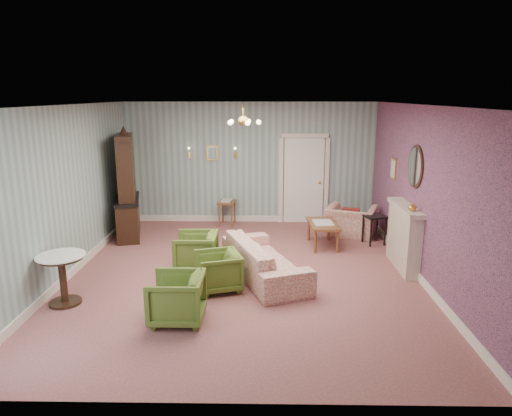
{
  "coord_description": "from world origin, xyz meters",
  "views": [
    {
      "loc": [
        0.34,
        -7.62,
        3.07
      ],
      "look_at": [
        0.2,
        0.4,
        1.1
      ],
      "focal_mm": 32.56,
      "sensor_mm": 36.0,
      "label": 1
    }
  ],
  "objects_px": {
    "dresser": "(126,184)",
    "side_table_black": "(374,230)",
    "coffee_table": "(323,234)",
    "olive_chair_a": "(176,296)",
    "olive_chair_c": "(196,250)",
    "sofa_chintz": "(265,253)",
    "olive_chair_b": "(218,269)",
    "wingback_chair": "(352,216)",
    "fireplace": "(404,237)",
    "pedestal_table": "(63,279)"
  },
  "relations": [
    {
      "from": "dresser",
      "to": "side_table_black",
      "type": "relative_size",
      "value": 3.81
    },
    {
      "from": "coffee_table",
      "to": "olive_chair_a",
      "type": "bearing_deg",
      "value": -126.06
    },
    {
      "from": "side_table_black",
      "to": "olive_chair_a",
      "type": "bearing_deg",
      "value": -135.21
    },
    {
      "from": "olive_chair_c",
      "to": "sofa_chintz",
      "type": "relative_size",
      "value": 0.34
    },
    {
      "from": "olive_chair_a",
      "to": "olive_chair_b",
      "type": "relative_size",
      "value": 1.09
    },
    {
      "from": "olive_chair_b",
      "to": "dresser",
      "type": "height_order",
      "value": "dresser"
    },
    {
      "from": "side_table_black",
      "to": "olive_chair_b",
      "type": "bearing_deg",
      "value": -141.69
    },
    {
      "from": "olive_chair_a",
      "to": "wingback_chair",
      "type": "bearing_deg",
      "value": 142.61
    },
    {
      "from": "sofa_chintz",
      "to": "olive_chair_a",
      "type": "bearing_deg",
      "value": 122.41
    },
    {
      "from": "olive_chair_b",
      "to": "wingback_chair",
      "type": "height_order",
      "value": "wingback_chair"
    },
    {
      "from": "fireplace",
      "to": "pedestal_table",
      "type": "bearing_deg",
      "value": -163.68
    },
    {
      "from": "dresser",
      "to": "coffee_table",
      "type": "bearing_deg",
      "value": -22.85
    },
    {
      "from": "fireplace",
      "to": "sofa_chintz",
      "type": "bearing_deg",
      "value": -168.63
    },
    {
      "from": "olive_chair_c",
      "to": "side_table_black",
      "type": "bearing_deg",
      "value": 113.35
    },
    {
      "from": "wingback_chair",
      "to": "fireplace",
      "type": "xyz_separation_m",
      "value": [
        0.57,
        -1.94,
        0.13
      ]
    },
    {
      "from": "dresser",
      "to": "coffee_table",
      "type": "distance_m",
      "value": 4.36
    },
    {
      "from": "wingback_chair",
      "to": "pedestal_table",
      "type": "distance_m",
      "value": 6.08
    },
    {
      "from": "dresser",
      "to": "sofa_chintz",
      "type": "bearing_deg",
      "value": -51.9
    },
    {
      "from": "coffee_table",
      "to": "pedestal_table",
      "type": "bearing_deg",
      "value": -146.42
    },
    {
      "from": "wingback_chair",
      "to": "dresser",
      "type": "xyz_separation_m",
      "value": [
        -4.94,
        -0.12,
        0.74
      ]
    },
    {
      "from": "olive_chair_c",
      "to": "fireplace",
      "type": "relative_size",
      "value": 0.54
    },
    {
      "from": "dresser",
      "to": "pedestal_table",
      "type": "relative_size",
      "value": 3.06
    },
    {
      "from": "sofa_chintz",
      "to": "side_table_black",
      "type": "height_order",
      "value": "sofa_chintz"
    },
    {
      "from": "dresser",
      "to": "side_table_black",
      "type": "bearing_deg",
      "value": -19.32
    },
    {
      "from": "side_table_black",
      "to": "pedestal_table",
      "type": "bearing_deg",
      "value": -150.83
    },
    {
      "from": "fireplace",
      "to": "side_table_black",
      "type": "bearing_deg",
      "value": 98.87
    },
    {
      "from": "sofa_chintz",
      "to": "side_table_black",
      "type": "relative_size",
      "value": 3.59
    },
    {
      "from": "coffee_table",
      "to": "side_table_black",
      "type": "xyz_separation_m",
      "value": [
        1.09,
        0.17,
        0.06
      ]
    },
    {
      "from": "olive_chair_a",
      "to": "dresser",
      "type": "xyz_separation_m",
      "value": [
        -1.79,
        3.95,
        0.81
      ]
    },
    {
      "from": "olive_chair_b",
      "to": "sofa_chintz",
      "type": "bearing_deg",
      "value": 109.0
    },
    {
      "from": "olive_chair_c",
      "to": "pedestal_table",
      "type": "distance_m",
      "value": 2.28
    },
    {
      "from": "olive_chair_a",
      "to": "fireplace",
      "type": "bearing_deg",
      "value": 120.16
    },
    {
      "from": "olive_chair_c",
      "to": "sofa_chintz",
      "type": "bearing_deg",
      "value": 75.22
    },
    {
      "from": "sofa_chintz",
      "to": "fireplace",
      "type": "xyz_separation_m",
      "value": [
        2.5,
        0.5,
        0.14
      ]
    },
    {
      "from": "olive_chair_a",
      "to": "olive_chair_b",
      "type": "bearing_deg",
      "value": 156.85
    },
    {
      "from": "olive_chair_a",
      "to": "pedestal_table",
      "type": "xyz_separation_m",
      "value": [
        -1.79,
        0.52,
        0.01
      ]
    },
    {
      "from": "pedestal_table",
      "to": "wingback_chair",
      "type": "bearing_deg",
      "value": 35.73
    },
    {
      "from": "sofa_chintz",
      "to": "coffee_table",
      "type": "relative_size",
      "value": 2.24
    },
    {
      "from": "olive_chair_b",
      "to": "pedestal_table",
      "type": "height_order",
      "value": "pedestal_table"
    },
    {
      "from": "olive_chair_c",
      "to": "side_table_black",
      "type": "distance_m",
      "value": 3.84
    },
    {
      "from": "olive_chair_c",
      "to": "sofa_chintz",
      "type": "xyz_separation_m",
      "value": [
        1.23,
        -0.32,
        0.06
      ]
    },
    {
      "from": "side_table_black",
      "to": "dresser",
      "type": "bearing_deg",
      "value": 174.91
    },
    {
      "from": "side_table_black",
      "to": "fireplace",
      "type": "bearing_deg",
      "value": -81.13
    },
    {
      "from": "pedestal_table",
      "to": "coffee_table",
      "type": "bearing_deg",
      "value": 33.58
    },
    {
      "from": "sofa_chintz",
      "to": "side_table_black",
      "type": "bearing_deg",
      "value": -72.13
    },
    {
      "from": "coffee_table",
      "to": "side_table_black",
      "type": "distance_m",
      "value": 1.11
    },
    {
      "from": "olive_chair_a",
      "to": "dresser",
      "type": "relative_size",
      "value": 0.32
    },
    {
      "from": "olive_chair_c",
      "to": "dresser",
      "type": "bearing_deg",
      "value": -138.44
    },
    {
      "from": "sofa_chintz",
      "to": "wingback_chair",
      "type": "relative_size",
      "value": 2.19
    },
    {
      "from": "olive_chair_c",
      "to": "fireplace",
      "type": "xyz_separation_m",
      "value": [
        3.73,
        0.18,
        0.2
      ]
    }
  ]
}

